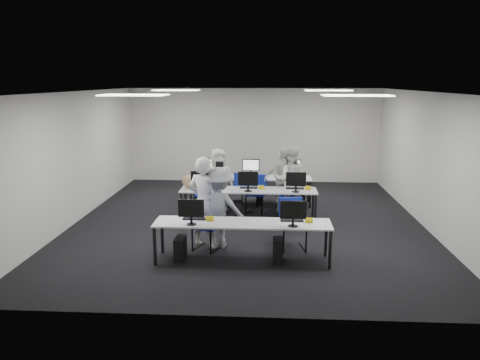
# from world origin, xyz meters

# --- Properties ---
(room) EXTENTS (9.00, 9.02, 3.00)m
(room) POSITION_xyz_m (0.00, 0.00, 1.50)
(room) COLOR black
(room) RESTS_ON ground
(ceiling_panels) EXTENTS (5.20, 4.60, 0.02)m
(ceiling_panels) POSITION_xyz_m (0.00, 0.00, 2.98)
(ceiling_panels) COLOR white
(ceiling_panels) RESTS_ON room
(desk_front) EXTENTS (3.20, 0.70, 0.73)m
(desk_front) POSITION_xyz_m (0.00, -2.40, 0.68)
(desk_front) COLOR silver
(desk_front) RESTS_ON ground
(desk_mid) EXTENTS (3.20, 0.70, 0.73)m
(desk_mid) POSITION_xyz_m (0.00, 0.20, 0.68)
(desk_mid) COLOR silver
(desk_mid) RESTS_ON ground
(desk_back) EXTENTS (3.20, 0.70, 0.73)m
(desk_back) POSITION_xyz_m (0.00, 1.60, 0.68)
(desk_back) COLOR silver
(desk_back) RESTS_ON ground
(equipment_front) EXTENTS (2.51, 0.41, 1.19)m
(equipment_front) POSITION_xyz_m (-0.19, -2.42, 0.36)
(equipment_front) COLOR #0E1FB6
(equipment_front) RESTS_ON desk_front
(equipment_mid) EXTENTS (2.91, 0.41, 1.19)m
(equipment_mid) POSITION_xyz_m (-0.19, 0.18, 0.36)
(equipment_mid) COLOR white
(equipment_mid) RESTS_ON desk_mid
(equipment_back) EXTENTS (2.91, 0.41, 1.19)m
(equipment_back) POSITION_xyz_m (0.19, 1.62, 0.36)
(equipment_back) COLOR white
(equipment_back) RESTS_ON desk_back
(chair_0) EXTENTS (0.59, 0.62, 0.91)m
(chair_0) POSITION_xyz_m (-0.72, -1.84, 0.29)
(chair_0) COLOR navy
(chair_0) RESTS_ON ground
(chair_1) EXTENTS (0.56, 0.60, 0.99)m
(chair_1) POSITION_xyz_m (0.94, -1.72, 0.31)
(chair_1) COLOR navy
(chair_1) RESTS_ON ground
(chair_2) EXTENTS (0.41, 0.45, 0.82)m
(chair_2) POSITION_xyz_m (-1.16, 0.84, 0.26)
(chair_2) COLOR navy
(chair_2) RESTS_ON ground
(chair_3) EXTENTS (0.54, 0.58, 0.92)m
(chair_3) POSITION_xyz_m (0.17, 0.87, 0.29)
(chair_3) COLOR navy
(chair_3) RESTS_ON ground
(chair_4) EXTENTS (0.47, 0.50, 0.82)m
(chair_4) POSITION_xyz_m (0.95, 0.80, 0.26)
(chair_4) COLOR navy
(chair_4) RESTS_ON ground
(chair_5) EXTENTS (0.47, 0.50, 0.83)m
(chair_5) POSITION_xyz_m (-1.16, 1.10, 0.26)
(chair_5) COLOR navy
(chair_5) RESTS_ON ground
(chair_6) EXTENTS (0.63, 0.66, 0.97)m
(chair_6) POSITION_xyz_m (-0.10, 1.09, 0.31)
(chair_6) COLOR navy
(chair_6) RESTS_ON ground
(chair_7) EXTENTS (0.49, 0.52, 0.82)m
(chair_7) POSITION_xyz_m (0.92, 1.05, 0.26)
(chair_7) COLOR navy
(chair_7) RESTS_ON ground
(handbag) EXTENTS (0.41, 0.30, 0.31)m
(handbag) POSITION_xyz_m (-1.40, 0.30, 0.89)
(handbag) COLOR tan
(handbag) RESTS_ON desk_mid
(student_0) EXTENTS (0.78, 0.65, 1.82)m
(student_0) POSITION_xyz_m (-0.79, -1.72, 0.91)
(student_0) COLOR beige
(student_0) RESTS_ON ground
(student_1) EXTENTS (0.85, 0.68, 1.67)m
(student_1) POSITION_xyz_m (1.01, 0.84, 0.83)
(student_1) COLOR beige
(student_1) RESTS_ON ground
(student_2) EXTENTS (0.88, 0.72, 1.57)m
(student_2) POSITION_xyz_m (-0.79, 1.03, 0.78)
(student_2) COLOR beige
(student_2) RESTS_ON ground
(student_3) EXTENTS (1.01, 0.53, 1.65)m
(student_3) POSITION_xyz_m (0.84, 0.91, 0.83)
(student_3) COLOR beige
(student_3) RESTS_ON ground
(photographer) EXTENTS (1.06, 0.65, 1.59)m
(photographer) POSITION_xyz_m (-0.51, -1.70, 0.79)
(photographer) COLOR gray
(photographer) RESTS_ON ground
(dslr_camera) EXTENTS (0.15, 0.19, 0.10)m
(dslr_camera) POSITION_xyz_m (-0.49, -1.52, 1.64)
(dslr_camera) COLOR black
(dslr_camera) RESTS_ON photographer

